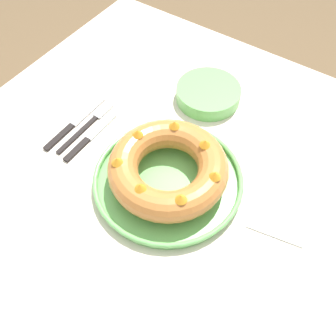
{
  "coord_description": "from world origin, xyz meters",
  "views": [
    {
      "loc": [
        0.31,
        -0.41,
        1.51
      ],
      "look_at": [
        0.01,
        0.03,
        0.79
      ],
      "focal_mm": 42.0,
      "sensor_mm": 36.0,
      "label": 1
    }
  ],
  "objects": [
    {
      "name": "ground_plane",
      "position": [
        0.0,
        0.0,
        0.0
      ],
      "size": [
        8.0,
        8.0,
        0.0
      ],
      "primitive_type": "plane",
      "color": "brown"
    },
    {
      "name": "dining_table",
      "position": [
        0.0,
        0.0,
        0.64
      ],
      "size": [
        1.15,
        1.22,
        0.73
      ],
      "color": "beige",
      "rests_on": "ground_plane"
    },
    {
      "name": "serving_dish",
      "position": [
        0.01,
        0.03,
        0.74
      ],
      "size": [
        0.35,
        0.35,
        0.03
      ],
      "color": "#6BB760",
      "rests_on": "dining_table"
    },
    {
      "name": "bundt_cake",
      "position": [
        0.01,
        0.03,
        0.79
      ],
      "size": [
        0.28,
        0.28,
        0.08
      ],
      "color": "#C67538",
      "rests_on": "serving_dish"
    },
    {
      "name": "fork",
      "position": [
        -0.27,
        0.06,
        0.73
      ],
      "size": [
        0.02,
        0.21,
        0.01
      ],
      "rotation": [
        0.0,
        0.0,
        0.06
      ],
      "color": "black",
      "rests_on": "dining_table"
    },
    {
      "name": "serving_knife",
      "position": [
        -0.3,
        0.03,
        0.73
      ],
      "size": [
        0.02,
        0.23,
        0.01
      ],
      "rotation": [
        0.0,
        0.0,
        -0.05
      ],
      "color": "black",
      "rests_on": "dining_table"
    },
    {
      "name": "cake_knife",
      "position": [
        -0.23,
        0.02,
        0.73
      ],
      "size": [
        0.02,
        0.19,
        0.01
      ],
      "rotation": [
        0.0,
        0.0,
        -0.08
      ],
      "color": "black",
      "rests_on": "dining_table"
    },
    {
      "name": "side_bowl",
      "position": [
        -0.05,
        0.33,
        0.74
      ],
      "size": [
        0.18,
        0.18,
        0.04
      ],
      "primitive_type": "cylinder",
      "color": "#6BB760",
      "rests_on": "dining_table"
    },
    {
      "name": "napkin",
      "position": [
        0.28,
        0.08,
        0.73
      ],
      "size": [
        0.14,
        0.11,
        0.0
      ],
      "primitive_type": "cube",
      "rotation": [
        0.0,
        0.0,
        0.18
      ],
      "color": "white",
      "rests_on": "dining_table"
    }
  ]
}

